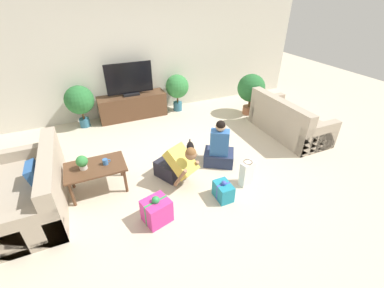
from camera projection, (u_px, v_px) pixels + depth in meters
name	position (u px, v px, depth m)	size (l,w,h in m)	color
ground_plane	(187.00, 162.00, 4.74)	(16.00, 16.00, 0.00)	beige
wall_back	(144.00, 59.00, 6.11)	(8.40, 0.06, 2.60)	beige
sofa_left	(34.00, 191.00, 3.66)	(0.87, 1.74, 0.83)	tan
sofa_right	(288.00, 122.00, 5.51)	(0.87, 1.74, 0.83)	tan
coffee_table	(96.00, 169.00, 3.90)	(0.89, 0.56, 0.45)	brown
tv_console	(133.00, 106.00, 6.24)	(1.59, 0.48, 0.57)	brown
tv	(130.00, 81.00, 5.91)	(1.07, 0.20, 0.76)	black
potted_plant_corner_right	(251.00, 89.00, 6.23)	(0.67, 0.67, 1.00)	#A36042
potted_plant_back_left	(80.00, 101.00, 5.63)	(0.63, 0.63, 0.96)	#336B84
potted_plant_back_right	(177.00, 87.00, 6.42)	(0.58, 0.58, 0.93)	#336B84
person_kneeling	(177.00, 165.00, 4.11)	(0.63, 0.82, 0.77)	#23232D
person_sitting	(219.00, 149.00, 4.55)	(0.65, 0.62, 0.89)	#283351
dog	(190.00, 149.00, 4.71)	(0.27, 0.53, 0.33)	black
gift_box_a	(223.00, 191.00, 3.87)	(0.22, 0.32, 0.33)	teal
gift_box_b	(157.00, 210.00, 3.48)	(0.42, 0.39, 0.42)	#CC3389
gift_bag_a	(246.00, 173.00, 4.11)	(0.24, 0.17, 0.45)	white
mug	(105.00, 162.00, 3.90)	(0.12, 0.08, 0.09)	#386BAD
tabletop_plant	(82.00, 162.00, 3.76)	(0.17, 0.17, 0.22)	beige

